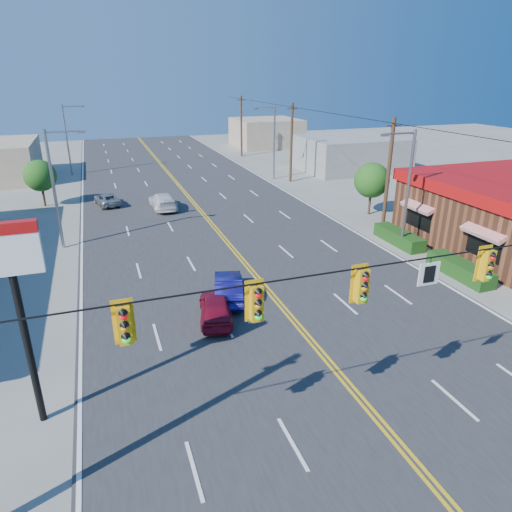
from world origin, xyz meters
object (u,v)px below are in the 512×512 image
object	(u,v)px
signal_span	(391,296)
car_blue	(228,288)
car_magenta	(216,308)
car_white	(163,202)
car_silver	(107,200)
pizza_hut_sign	(15,285)

from	to	relation	value
signal_span	car_blue	distance (m)	11.63
car_blue	car_magenta	bearing A→B (deg)	72.48
car_magenta	car_white	distance (m)	20.73
signal_span	car_silver	size ratio (longest dim) A/B	6.30
car_blue	car_white	xyz separation A→B (m)	(-0.62, 18.79, 0.02)
car_blue	car_white	bearing A→B (deg)	-73.69
pizza_hut_sign	car_blue	xyz separation A→B (m)	(8.66, 6.62, -4.51)
signal_span	car_blue	xyz separation A→B (m)	(-2.22, 10.62, -4.21)
signal_span	pizza_hut_sign	size ratio (longest dim) A/B	3.55
signal_span	pizza_hut_sign	world-z (taller)	signal_span
pizza_hut_sign	car_silver	xyz separation A→B (m)	(3.40, 28.29, -4.65)
car_magenta	car_silver	world-z (taller)	car_magenta
pizza_hut_sign	car_white	world-z (taller)	pizza_hut_sign
signal_span	car_magenta	bearing A→B (deg)	111.52
car_white	car_silver	bearing A→B (deg)	-33.93
car_blue	car_silver	bearing A→B (deg)	-61.95
car_blue	car_white	size ratio (longest dim) A/B	0.85
pizza_hut_sign	car_silver	world-z (taller)	pizza_hut_sign
car_blue	signal_span	bearing A→B (deg)	116.21
signal_span	car_white	xyz separation A→B (m)	(-2.84, 29.40, -4.19)
car_silver	car_magenta	bearing A→B (deg)	88.47
pizza_hut_sign	car_magenta	bearing A→B (deg)	32.13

